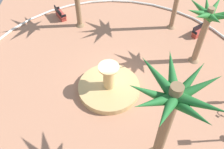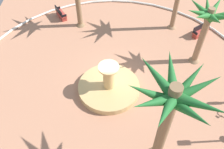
# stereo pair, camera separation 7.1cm
# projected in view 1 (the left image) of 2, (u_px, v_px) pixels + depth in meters

# --- Properties ---
(ground_plane) EXTENTS (80.00, 80.00, 0.00)m
(ground_plane) POSITION_uv_depth(u_px,v_px,m) (113.00, 81.00, 17.65)
(ground_plane) COLOR tan
(plaza_curb) EXTENTS (21.84, 21.84, 0.20)m
(plaza_curb) POSITION_uv_depth(u_px,v_px,m) (113.00, 80.00, 17.58)
(plaza_curb) COLOR silver
(plaza_curb) RESTS_ON ground
(fountain) EXTENTS (4.31, 4.31, 2.33)m
(fountain) POSITION_uv_depth(u_px,v_px,m) (109.00, 87.00, 16.89)
(fountain) COLOR tan
(fountain) RESTS_ON ground
(palm_tree_by_curb) EXTENTS (3.38, 3.43, 5.00)m
(palm_tree_by_curb) POSITION_uv_depth(u_px,v_px,m) (207.00, 21.00, 16.33)
(palm_tree_by_curb) COLOR #8E6B4C
(palm_tree_by_curb) RESTS_ON ground
(palm_tree_mid_plaza) EXTENTS (4.11, 4.10, 6.50)m
(palm_tree_mid_plaza) POSITION_uv_depth(u_px,v_px,m) (171.00, 107.00, 10.29)
(palm_tree_mid_plaza) COLOR brown
(palm_tree_mid_plaza) RESTS_ON ground
(bench_east) EXTENTS (1.63, 1.25, 1.00)m
(bench_east) POSITION_uv_depth(u_px,v_px,m) (60.00, 15.00, 22.75)
(bench_east) COLOR #B73D33
(bench_east) RESTS_ON ground
(bench_west) EXTENTS (1.32, 1.60, 1.00)m
(bench_west) POSITION_uv_depth(u_px,v_px,m) (200.00, 32.00, 21.01)
(bench_west) COLOR #B73D33
(bench_west) RESTS_ON ground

